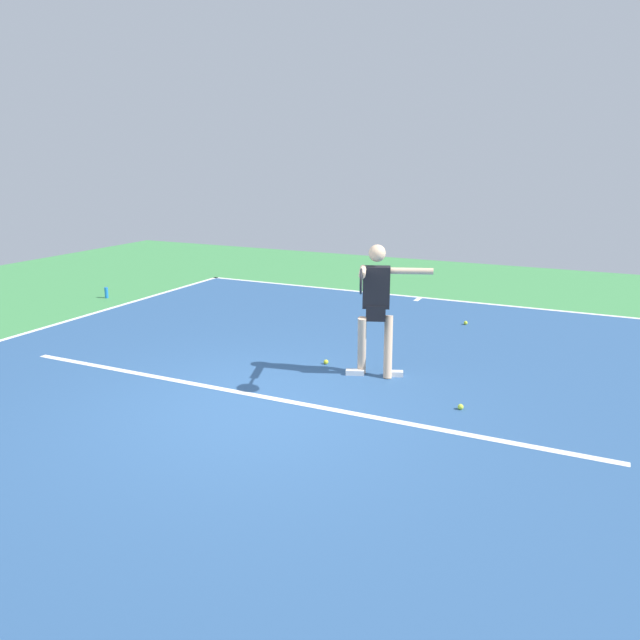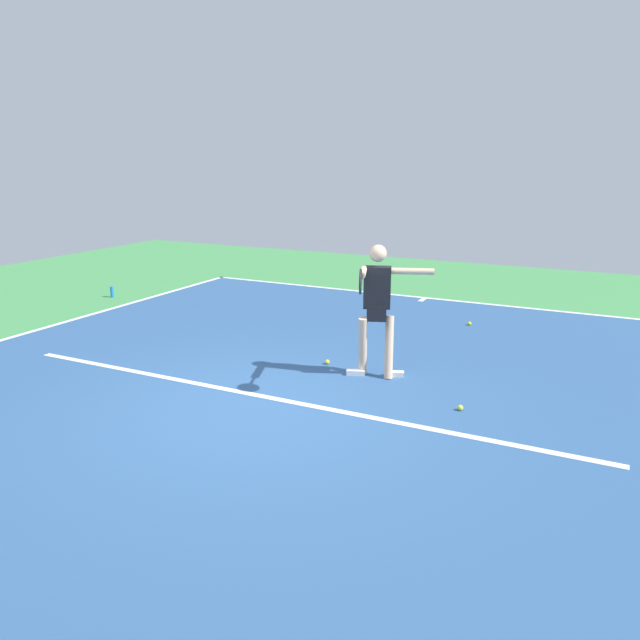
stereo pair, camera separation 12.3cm
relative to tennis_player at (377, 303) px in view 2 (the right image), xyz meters
The scene contains 10 objects.
ground_plane 2.05m from the tennis_player, 62.95° to the left, with size 22.40×22.40×0.00m, color #428E4C.
court_surface 2.05m from the tennis_player, 62.95° to the left, with size 10.17×12.97×0.00m, color #2D5484.
court_line_baseline_near 5.00m from the tennis_player, 80.41° to the right, with size 10.17×0.10×0.01m, color white.
court_line_service 1.79m from the tennis_player, 56.73° to the left, with size 7.63×0.10×0.01m, color white.
court_line_centre_mark 4.81m from the tennis_player, 80.00° to the right, with size 0.10×0.30×0.01m, color white.
tennis_player is the anchor object (origin of this frame).
tennis_ball_by_sideline 1.25m from the tennis_player, 12.55° to the right, with size 0.07×0.07×0.07m, color yellow.
tennis_ball_near_player 3.28m from the tennis_player, 99.00° to the right, with size 0.07×0.07×0.07m, color #CCE033.
tennis_ball_near_service_line 1.70m from the tennis_player, 154.05° to the left, with size 0.07×0.07×0.07m, color #C6E53D.
water_bottle 6.94m from the tennis_player, 17.28° to the right, with size 0.07×0.07×0.22m, color blue.
Camera 2 is at (-3.56, 5.53, 2.76)m, focal length 34.76 mm.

